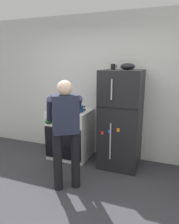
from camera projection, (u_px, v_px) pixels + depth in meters
ground at (48, 212)px, 2.63m from camera, size 8.00×8.00×0.00m
kitchen_wall_back at (99, 87)px, 4.08m from camera, size 6.00×0.10×2.70m
refrigerator at (121, 119)px, 3.66m from camera, size 0.68×0.72×1.71m
stove_range at (70, 134)px, 4.09m from camera, size 0.76×0.67×0.94m
person_cook at (65, 126)px, 2.95m from camera, size 0.67×0.71×1.60m
red_pot at (77, 108)px, 3.87m from camera, size 0.34×0.24×0.12m
coffee_mug at (113, 67)px, 3.56m from camera, size 0.11×0.08×0.10m
pepper_mill at (61, 104)px, 4.26m from camera, size 0.05×0.05×0.14m
mixing_bowl at (128, 66)px, 3.42m from camera, size 0.24×0.24×0.11m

